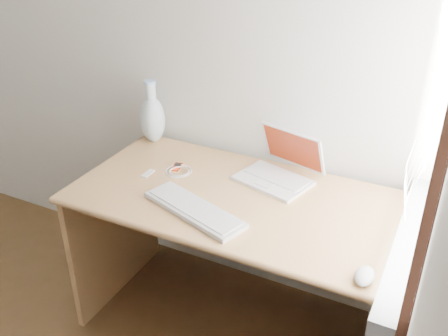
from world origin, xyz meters
The scene contains 10 objects.
back_wall centered at (0.00, 1.75, 1.30)m, with size 3.50×0.04×2.60m, color silver.
window centered at (1.72, 1.30, 1.28)m, with size 0.11×0.99×1.10m.
desk centered at (0.99, 1.44, 0.55)m, with size 1.45×0.73×0.77m.
laptop centered at (1.07, 1.57, 0.82)m, with size 0.36×0.34×0.21m.
external_keyboard centered at (0.87, 1.16, 0.78)m, with size 0.49×0.28×0.02m.
mouse centered at (1.58, 1.05, 0.79)m, with size 0.06×0.11×0.04m, color white.
ipod centered at (0.61, 1.45, 0.77)m, with size 0.05×0.09×0.01m.
cable_coil centered at (0.64, 1.42, 0.77)m, with size 0.13×0.13×0.01m, color white.
remote centered at (0.53, 1.34, 0.77)m, with size 0.03×0.08×0.01m, color white.
vase centered at (0.35, 1.65, 0.90)m, with size 0.13×0.13×0.33m.
Camera 1 is at (1.74, -0.31, 1.89)m, focal length 40.00 mm.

